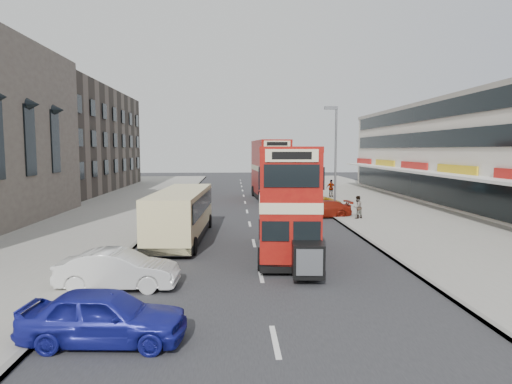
% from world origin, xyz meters
% --- Properties ---
extents(ground, '(160.00, 160.00, 0.00)m').
position_xyz_m(ground, '(0.00, 0.00, 0.00)').
color(ground, '#28282B').
rests_on(ground, ground).
extents(road_surface, '(12.00, 90.00, 0.01)m').
position_xyz_m(road_surface, '(0.00, 20.00, 0.01)').
color(road_surface, '#28282B').
rests_on(road_surface, ground).
extents(pavement_right, '(12.00, 90.00, 0.15)m').
position_xyz_m(pavement_right, '(12.00, 20.00, 0.07)').
color(pavement_right, gray).
rests_on(pavement_right, ground).
extents(pavement_left, '(12.00, 90.00, 0.15)m').
position_xyz_m(pavement_left, '(-12.00, 20.00, 0.07)').
color(pavement_left, gray).
rests_on(pavement_left, ground).
extents(kerb_left, '(0.20, 90.00, 0.16)m').
position_xyz_m(kerb_left, '(-6.10, 20.00, 0.07)').
color(kerb_left, gray).
rests_on(kerb_left, ground).
extents(kerb_right, '(0.20, 90.00, 0.16)m').
position_xyz_m(kerb_right, '(6.10, 20.00, 0.07)').
color(kerb_right, gray).
rests_on(kerb_right, ground).
extents(brick_terrace, '(14.00, 28.00, 12.00)m').
position_xyz_m(brick_terrace, '(-22.00, 38.00, 6.00)').
color(brick_terrace, '#66594C').
rests_on(brick_terrace, ground).
extents(commercial_row, '(9.90, 46.20, 9.30)m').
position_xyz_m(commercial_row, '(19.95, 22.00, 4.70)').
color(commercial_row, beige).
rests_on(commercial_row, ground).
extents(street_lamp, '(1.00, 0.20, 8.12)m').
position_xyz_m(street_lamp, '(6.52, 18.00, 4.78)').
color(street_lamp, slate).
rests_on(street_lamp, ground).
extents(bus_main, '(3.01, 8.99, 4.87)m').
position_xyz_m(bus_main, '(1.43, 5.39, 2.56)').
color(bus_main, black).
rests_on(bus_main, ground).
extents(bus_second, '(3.39, 10.28, 5.63)m').
position_xyz_m(bus_second, '(2.55, 28.67, 2.96)').
color(bus_second, black).
rests_on(bus_second, ground).
extents(coach, '(2.85, 9.58, 2.51)m').
position_xyz_m(coach, '(-3.91, 9.21, 1.48)').
color(coach, black).
rests_on(coach, ground).
extents(car_left_near, '(4.26, 1.94, 1.42)m').
position_xyz_m(car_left_near, '(-4.34, -3.85, 0.71)').
color(car_left_near, navy).
rests_on(car_left_near, ground).
extents(car_left_front, '(4.27, 1.67, 1.38)m').
position_xyz_m(car_left_front, '(-5.15, 0.63, 0.69)').
color(car_left_front, silver).
rests_on(car_left_front, ground).
extents(car_right_a, '(4.36, 2.05, 1.23)m').
position_xyz_m(car_right_a, '(5.34, 16.58, 0.62)').
color(car_right_a, maroon).
rests_on(car_right_a, ground).
extents(car_right_b, '(4.71, 2.28, 1.29)m').
position_xyz_m(car_right_b, '(4.97, 19.27, 0.65)').
color(car_right_b, '#B88112').
rests_on(car_right_b, ground).
extents(car_right_c, '(4.22, 2.08, 1.38)m').
position_xyz_m(car_right_c, '(4.59, 32.71, 0.69)').
color(car_right_c, teal).
rests_on(car_right_c, ground).
extents(pedestrian_near, '(0.71, 0.64, 1.59)m').
position_xyz_m(pedestrian_near, '(7.53, 15.14, 0.95)').
color(pedestrian_near, gray).
rests_on(pedestrian_near, pavement_right).
extents(pedestrian_far, '(1.08, 0.60, 1.75)m').
position_xyz_m(pedestrian_far, '(8.78, 29.19, 1.02)').
color(pedestrian_far, gray).
rests_on(pedestrian_far, pavement_right).
extents(cyclist, '(0.80, 1.89, 2.29)m').
position_xyz_m(cyclist, '(4.38, 22.83, 0.78)').
color(cyclist, gray).
rests_on(cyclist, ground).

